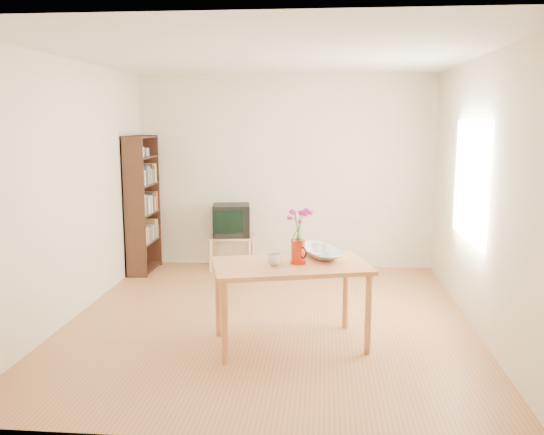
# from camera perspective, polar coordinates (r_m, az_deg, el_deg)

# --- Properties ---
(room) EXTENTS (4.50, 4.50, 4.50)m
(room) POSITION_cam_1_polar(r_m,az_deg,el_deg) (5.62, 0.02, 2.52)
(room) COLOR #9D6238
(room) RESTS_ON ground
(table) EXTENTS (1.50, 1.09, 0.75)m
(table) POSITION_cam_1_polar(r_m,az_deg,el_deg) (5.10, 1.83, -5.53)
(table) COLOR #B26B3D
(table) RESTS_ON ground
(tv_stand) EXTENTS (0.60, 0.45, 0.46)m
(tv_stand) POSITION_cam_1_polar(r_m,az_deg,el_deg) (7.79, -4.02, -2.32)
(tv_stand) COLOR tan
(tv_stand) RESTS_ON ground
(bookshelf) EXTENTS (0.28, 0.70, 1.80)m
(bookshelf) POSITION_cam_1_polar(r_m,az_deg,el_deg) (7.77, -12.70, 0.82)
(bookshelf) COLOR black
(bookshelf) RESTS_ON ground
(pitcher) EXTENTS (0.15, 0.19, 0.21)m
(pitcher) POSITION_cam_1_polar(r_m,az_deg,el_deg) (5.08, 2.60, -3.49)
(pitcher) COLOR red
(pitcher) RESTS_ON table
(flowers) EXTENTS (0.24, 0.24, 0.34)m
(flowers) POSITION_cam_1_polar(r_m,az_deg,el_deg) (5.02, 2.62, -0.45)
(flowers) COLOR #EA37BA
(flowers) RESTS_ON pitcher
(mug) EXTENTS (0.18, 0.18, 0.10)m
(mug) POSITION_cam_1_polar(r_m,az_deg,el_deg) (5.01, 0.25, -4.18)
(mug) COLOR white
(mug) RESTS_ON table
(bowl) EXTENTS (0.60, 0.60, 0.43)m
(bowl) POSITION_cam_1_polar(r_m,az_deg,el_deg) (5.33, 4.79, -1.55)
(bowl) COLOR white
(bowl) RESTS_ON table
(teacup_a) EXTENTS (0.10, 0.10, 0.07)m
(teacup_a) POSITION_cam_1_polar(r_m,az_deg,el_deg) (5.34, 4.35, -1.97)
(teacup_a) COLOR white
(teacup_a) RESTS_ON bowl
(teacup_b) EXTENTS (0.08, 0.08, 0.06)m
(teacup_b) POSITION_cam_1_polar(r_m,az_deg,el_deg) (5.36, 5.27, -1.99)
(teacup_b) COLOR white
(teacup_b) RESTS_ON bowl
(television) EXTENTS (0.55, 0.52, 0.42)m
(television) POSITION_cam_1_polar(r_m,az_deg,el_deg) (7.75, -4.03, -0.21)
(television) COLOR black
(television) RESTS_ON tv_stand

